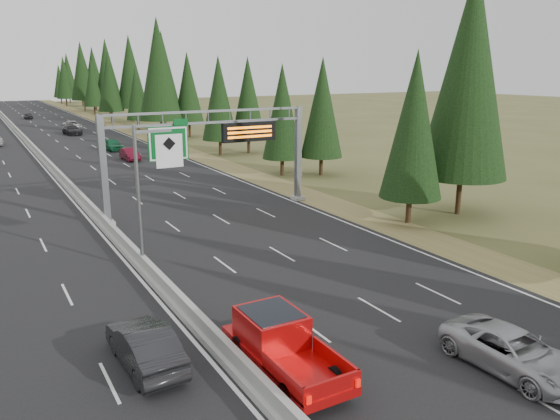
% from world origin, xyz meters
% --- Properties ---
extents(road, '(32.00, 260.00, 0.08)m').
position_xyz_m(road, '(0.00, 80.00, 0.04)').
color(road, black).
rests_on(road, ground).
extents(shoulder_right, '(3.60, 260.00, 0.06)m').
position_xyz_m(shoulder_right, '(17.80, 80.00, 0.03)').
color(shoulder_right, olive).
rests_on(shoulder_right, ground).
extents(median_barrier, '(0.70, 260.00, 0.85)m').
position_xyz_m(median_barrier, '(0.00, 80.00, 0.41)').
color(median_barrier, gray).
rests_on(median_barrier, road).
extents(sign_gantry, '(16.75, 0.98, 7.80)m').
position_xyz_m(sign_gantry, '(8.92, 34.88, 5.27)').
color(sign_gantry, slate).
rests_on(sign_gantry, road).
extents(hov_sign_pole, '(2.80, 0.50, 8.00)m').
position_xyz_m(hov_sign_pole, '(0.58, 24.97, 4.72)').
color(hov_sign_pole, slate).
rests_on(hov_sign_pole, road).
extents(tree_row_right, '(11.84, 240.40, 18.75)m').
position_xyz_m(tree_row_right, '(22.43, 67.26, 9.42)').
color(tree_row_right, black).
rests_on(tree_row_right, ground).
extents(silver_minivan, '(2.71, 5.50, 1.50)m').
position_xyz_m(silver_minivan, '(8.87, 8.00, 0.83)').
color(silver_minivan, '#9B9CA0').
rests_on(silver_minivan, road).
extents(red_pickup, '(2.22, 6.21, 2.02)m').
position_xyz_m(red_pickup, '(1.50, 12.49, 1.20)').
color(red_pickup, black).
rests_on(red_pickup, road).
extents(car_ahead_green, '(2.31, 4.88, 1.61)m').
position_xyz_m(car_ahead_green, '(9.33, 72.19, 0.89)').
color(car_ahead_green, '#135431').
rests_on(car_ahead_green, road).
extents(car_ahead_dkred, '(1.60, 4.45, 1.46)m').
position_xyz_m(car_ahead_dkred, '(9.29, 62.75, 0.81)').
color(car_ahead_dkred, '#520B1B').
rests_on(car_ahead_dkred, road).
extents(car_ahead_dkgrey, '(2.78, 5.66, 1.58)m').
position_xyz_m(car_ahead_dkgrey, '(7.83, 94.17, 0.87)').
color(car_ahead_dkgrey, black).
rests_on(car_ahead_dkgrey, road).
extents(car_ahead_white, '(2.81, 5.63, 1.53)m').
position_xyz_m(car_ahead_white, '(9.27, 102.45, 0.85)').
color(car_ahead_white, silver).
rests_on(car_ahead_white, road).
extents(car_ahead_far, '(1.61, 3.99, 1.36)m').
position_xyz_m(car_ahead_far, '(4.64, 130.40, 0.76)').
color(car_ahead_far, black).
rests_on(car_ahead_far, road).
extents(car_onc_near, '(1.90, 4.95, 1.61)m').
position_xyz_m(car_onc_near, '(-2.78, 15.00, 0.89)').
color(car_onc_near, black).
rests_on(car_onc_near, road).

